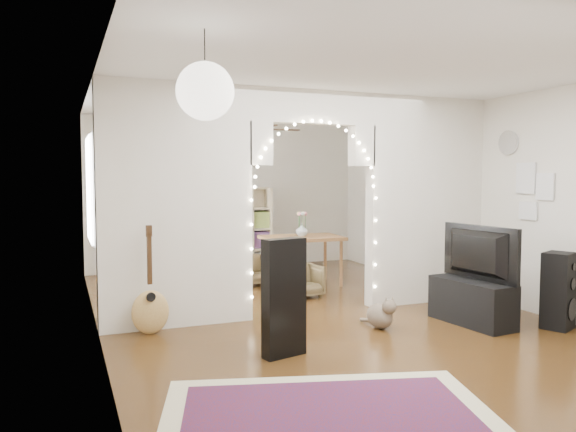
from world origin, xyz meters
name	(u,v)px	position (x,y,z in m)	size (l,w,h in m)	color
floor	(312,312)	(0.00, 0.00, 0.00)	(7.50, 7.50, 0.00)	black
ceiling	(312,91)	(0.00, 0.00, 2.70)	(5.00, 7.50, 0.02)	white
wall_back	(227,194)	(0.00, 3.75, 1.35)	(5.00, 0.02, 2.70)	silver
wall_front	(572,230)	(0.00, -3.75, 1.35)	(5.00, 0.02, 2.70)	silver
wall_left	(95,207)	(-2.50, 0.00, 1.35)	(0.02, 7.50, 2.70)	silver
wall_right	(476,200)	(2.50, 0.00, 1.35)	(0.02, 7.50, 2.70)	silver
divider_wall	(312,197)	(0.00, 0.00, 1.42)	(5.00, 0.20, 2.70)	silver
fairy_lights	(317,187)	(0.00, -0.13, 1.55)	(1.64, 0.04, 1.60)	#FFEABF
window	(90,189)	(-2.47, 1.80, 1.50)	(0.04, 1.20, 1.40)	white
wall_clock	(509,143)	(2.48, -0.60, 2.10)	(0.31, 0.31, 0.03)	white
picture_frames	(532,190)	(2.48, -1.00, 1.50)	(0.02, 0.50, 0.70)	white
paper_lantern	(205,91)	(-1.90, -2.40, 2.25)	(0.40, 0.40, 0.40)	white
ceiling_fan	(258,129)	(0.00, 2.00, 2.40)	(1.10, 1.10, 0.30)	#AB7339
area_rug	(332,421)	(-1.17, -2.89, 0.01)	(2.32, 1.74, 0.02)	maroon
guitar_case	(284,298)	(-0.94, -1.45, 0.55)	(0.42, 0.14, 1.10)	black
acoustic_guitar	(150,294)	(-1.99, -0.25, 0.43)	(0.42, 0.25, 0.98)	#B48848
tabby_cat	(381,315)	(0.39, -0.98, 0.15)	(0.30, 0.58, 0.38)	brown
floor_speaker	(559,291)	(2.20, -1.70, 0.42)	(0.41, 0.39, 0.84)	black
media_console	(472,302)	(1.45, -1.19, 0.25)	(0.40, 1.00, 0.50)	black
tv	(473,253)	(1.45, -1.19, 0.81)	(1.07, 0.14, 0.62)	black
bookcase	(231,229)	(-0.08, 3.27, 0.74)	(1.44, 0.37, 1.48)	beige
dining_table	(302,241)	(0.58, 1.65, 0.68)	(1.25, 0.88, 0.76)	brown
flower_vase	(302,230)	(0.58, 1.65, 0.85)	(0.18, 0.18, 0.19)	silver
dining_chair_left	(302,281)	(0.24, 0.84, 0.23)	(0.48, 0.50, 0.45)	brown
dining_chair_right	(252,270)	(-0.13, 1.93, 0.23)	(0.49, 0.50, 0.45)	brown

